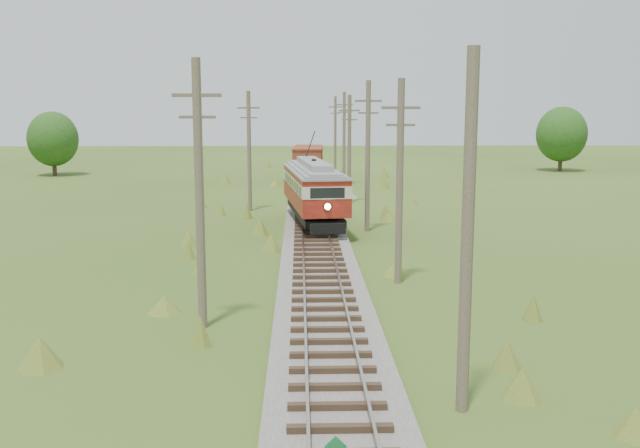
{
  "coord_description": "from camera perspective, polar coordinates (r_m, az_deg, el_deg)",
  "views": [
    {
      "loc": [
        -0.88,
        -11.52,
        7.4
      ],
      "look_at": [
        0.0,
        19.08,
        2.4
      ],
      "focal_mm": 40.0,
      "sensor_mm": 36.0,
      "label": 1
    }
  ],
  "objects": [
    {
      "name": "railbed_main",
      "position": [
        46.1,
        -0.53,
        0.28
      ],
      "size": [
        3.6,
        96.0,
        0.57
      ],
      "color": "#605B54",
      "rests_on": "ground"
    },
    {
      "name": "streetcar",
      "position": [
        44.35,
        -0.5,
        3.0
      ],
      "size": [
        4.02,
        12.04,
        5.45
      ],
      "rotation": [
        0.0,
        0.0,
        0.11
      ],
      "color": "black",
      "rests_on": "ground"
    },
    {
      "name": "gondola",
      "position": [
        73.04,
        -0.96,
        5.15
      ],
      "size": [
        3.22,
        8.92,
        2.93
      ],
      "rotation": [
        0.0,
        0.0,
        -0.04
      ],
      "color": "black",
      "rests_on": "ground"
    },
    {
      "name": "gravel_pile",
      "position": [
        59.68,
        1.68,
        2.63
      ],
      "size": [
        2.89,
        3.06,
        1.05
      ],
      "color": "gray",
      "rests_on": "ground"
    },
    {
      "name": "utility_pole_r_1",
      "position": [
        17.26,
        11.71,
        -0.92
      ],
      "size": [
        0.3,
        0.3,
        8.8
      ],
      "color": "brown",
      "rests_on": "ground"
    },
    {
      "name": "utility_pole_r_2",
      "position": [
        29.97,
        6.39,
        3.52
      ],
      "size": [
        1.6,
        0.3,
        8.6
      ],
      "color": "brown",
      "rests_on": "ground"
    },
    {
      "name": "utility_pole_r_3",
      "position": [
        42.81,
        3.84,
        5.54
      ],
      "size": [
        1.6,
        0.3,
        9.0
      ],
      "color": "brown",
      "rests_on": "ground"
    },
    {
      "name": "utility_pole_r_4",
      "position": [
        55.74,
        2.36,
        6.1
      ],
      "size": [
        1.6,
        0.3,
        8.4
      ],
      "color": "brown",
      "rests_on": "ground"
    },
    {
      "name": "utility_pole_r_5",
      "position": [
        68.71,
        1.94,
        6.92
      ],
      "size": [
        1.6,
        0.3,
        8.9
      ],
      "color": "brown",
      "rests_on": "ground"
    },
    {
      "name": "utility_pole_r_6",
      "position": [
        81.68,
        1.23,
        7.22
      ],
      "size": [
        1.6,
        0.3,
        8.7
      ],
      "color": "brown",
      "rests_on": "ground"
    },
    {
      "name": "utility_pole_l_a",
      "position": [
        23.92,
        -9.62,
        2.49
      ],
      "size": [
        1.6,
        0.3,
        9.0
      ],
      "color": "brown",
      "rests_on": "ground"
    },
    {
      "name": "utility_pole_l_b",
      "position": [
        51.74,
        -5.69,
        5.93
      ],
      "size": [
        1.6,
        0.3,
        8.6
      ],
      "color": "brown",
      "rests_on": "ground"
    },
    {
      "name": "tree_mid_a",
      "position": [
        84.09,
        -20.59,
        6.39
      ],
      "size": [
        5.46,
        5.46,
        7.03
      ],
      "color": "#38281C",
      "rests_on": "ground"
    },
    {
      "name": "tree_mid_b",
      "position": [
        89.1,
        18.77,
        6.81
      ],
      "size": [
        5.88,
        5.88,
        7.57
      ],
      "color": "#38281C",
      "rests_on": "ground"
    }
  ]
}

